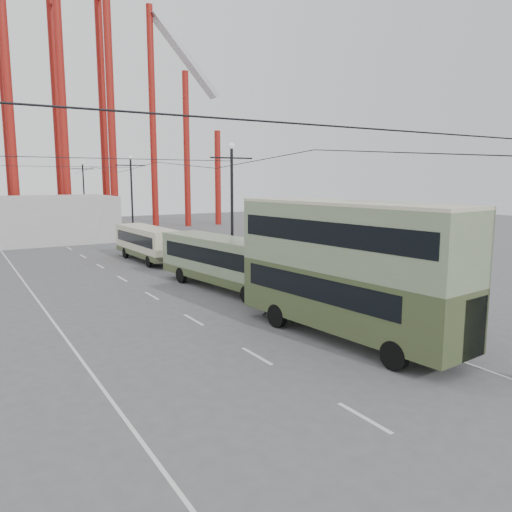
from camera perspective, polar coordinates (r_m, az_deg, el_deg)
ground at (r=17.60m, az=10.03°, el=-14.45°), size 160.00×160.00×0.00m
road_markings at (r=33.97m, az=-13.72°, el=-3.17°), size 12.52×120.00×0.01m
lamp_post_mid at (r=34.30m, az=-2.76°, el=5.07°), size 3.20×0.44×9.32m
lamp_post_far at (r=54.61m, az=-13.99°, el=6.21°), size 3.20×0.44×9.32m
lamp_post_distant at (r=75.86m, az=-19.06°, el=6.65°), size 3.20×0.44×9.32m
roller_coaster at (r=71.24m, az=-25.69°, el=20.98°), size 52.95×5.00×55.48m
fairground_shed at (r=59.39m, az=-26.74°, el=3.62°), size 22.00×10.00×5.00m
double_decker_bus at (r=21.61m, az=10.36°, el=-0.83°), size 3.90×11.35×5.98m
single_decker_green at (r=31.36m, az=-3.56°, el=-0.54°), size 4.05×11.67×3.23m
single_decker_cream at (r=43.12m, az=-12.32°, el=1.56°), size 2.67×9.32×2.87m
pedestrian at (r=25.64m, az=1.08°, el=-4.84°), size 0.75×0.71×1.72m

